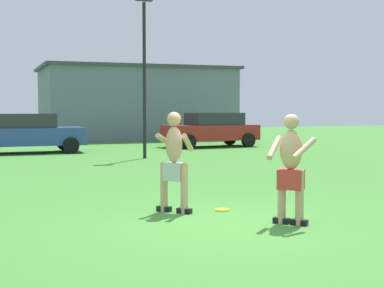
{
  "coord_description": "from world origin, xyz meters",
  "views": [
    {
      "loc": [
        -3.59,
        -8.04,
        1.82
      ],
      "look_at": [
        0.19,
        2.27,
        1.12
      ],
      "focal_mm": 53.52,
      "sensor_mm": 36.0,
      "label": 1
    }
  ],
  "objects_px": {
    "player_with_cap": "(174,157)",
    "car_red_near_post": "(211,129)",
    "player_in_red": "(291,166)",
    "car_blue_mid_lot": "(28,132)",
    "lamp_post": "(144,59)",
    "frisbee": "(222,210)"
  },
  "relations": [
    {
      "from": "car_blue_mid_lot",
      "to": "car_red_near_post",
      "type": "bearing_deg",
      "value": 5.72
    },
    {
      "from": "frisbee",
      "to": "car_blue_mid_lot",
      "type": "bearing_deg",
      "value": 98.84
    },
    {
      "from": "lamp_post",
      "to": "player_with_cap",
      "type": "bearing_deg",
      "value": -102.67
    },
    {
      "from": "player_with_cap",
      "to": "player_in_red",
      "type": "relative_size",
      "value": 1.02
    },
    {
      "from": "car_blue_mid_lot",
      "to": "player_in_red",
      "type": "bearing_deg",
      "value": -80.14
    },
    {
      "from": "frisbee",
      "to": "car_red_near_post",
      "type": "xyz_separation_m",
      "value": [
        6.0,
        15.31,
        0.81
      ]
    },
    {
      "from": "frisbee",
      "to": "car_blue_mid_lot",
      "type": "distance_m",
      "value": 14.68
    },
    {
      "from": "player_in_red",
      "to": "car_blue_mid_lot",
      "type": "relative_size",
      "value": 0.4
    },
    {
      "from": "player_with_cap",
      "to": "car_red_near_post",
      "type": "bearing_deg",
      "value": 65.72
    },
    {
      "from": "player_with_cap",
      "to": "car_red_near_post",
      "type": "relative_size",
      "value": 0.4
    },
    {
      "from": "car_blue_mid_lot",
      "to": "lamp_post",
      "type": "height_order",
      "value": "lamp_post"
    },
    {
      "from": "player_in_red",
      "to": "car_blue_mid_lot",
      "type": "bearing_deg",
      "value": 99.86
    },
    {
      "from": "player_with_cap",
      "to": "car_blue_mid_lot",
      "type": "distance_m",
      "value": 14.43
    },
    {
      "from": "car_red_near_post",
      "to": "lamp_post",
      "type": "relative_size",
      "value": 0.77
    },
    {
      "from": "player_in_red",
      "to": "car_blue_mid_lot",
      "type": "xyz_separation_m",
      "value": [
        -2.77,
        15.96,
        -0.09
      ]
    },
    {
      "from": "player_in_red",
      "to": "lamp_post",
      "type": "xyz_separation_m",
      "value": [
        0.98,
        12.06,
        2.63
      ]
    },
    {
      "from": "frisbee",
      "to": "lamp_post",
      "type": "relative_size",
      "value": 0.05
    },
    {
      "from": "car_red_near_post",
      "to": "lamp_post",
      "type": "height_order",
      "value": "lamp_post"
    },
    {
      "from": "car_red_near_post",
      "to": "frisbee",
      "type": "bearing_deg",
      "value": -111.42
    },
    {
      "from": "frisbee",
      "to": "car_blue_mid_lot",
      "type": "relative_size",
      "value": 0.06
    },
    {
      "from": "car_blue_mid_lot",
      "to": "lamp_post",
      "type": "bearing_deg",
      "value": -46.09
    },
    {
      "from": "player_with_cap",
      "to": "frisbee",
      "type": "bearing_deg",
      "value": -7.87
    }
  ]
}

